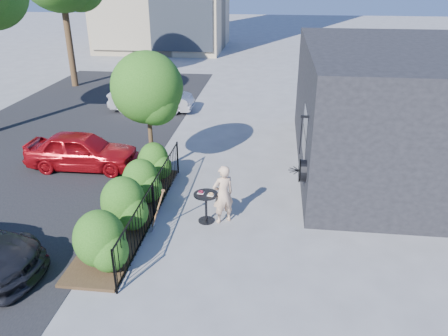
# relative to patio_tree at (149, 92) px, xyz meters

# --- Properties ---
(ground) EXTENTS (120.00, 120.00, 0.00)m
(ground) POSITION_rel_patio_tree_xyz_m (2.24, -2.76, -2.76)
(ground) COLOR gray
(ground) RESTS_ON ground
(shop_building) EXTENTS (6.22, 9.00, 4.00)m
(shop_building) POSITION_rel_patio_tree_xyz_m (7.73, 1.74, -0.76)
(shop_building) COLOR black
(shop_building) RESTS_ON ground
(fence) EXTENTS (0.05, 6.05, 1.10)m
(fence) POSITION_rel_patio_tree_xyz_m (0.74, -2.76, -2.20)
(fence) COLOR black
(fence) RESTS_ON ground
(planting_bed) EXTENTS (1.30, 6.00, 0.08)m
(planting_bed) POSITION_rel_patio_tree_xyz_m (0.04, -2.76, -2.72)
(planting_bed) COLOR #382616
(planting_bed) RESTS_ON ground
(shrubs) EXTENTS (1.10, 5.60, 1.24)m
(shrubs) POSITION_rel_patio_tree_xyz_m (0.14, -2.66, -2.06)
(shrubs) COLOR #205713
(shrubs) RESTS_ON ground
(patio_tree) EXTENTS (2.20, 2.20, 3.94)m
(patio_tree) POSITION_rel_patio_tree_xyz_m (0.00, 0.00, 0.00)
(patio_tree) COLOR #3F2B19
(patio_tree) RESTS_ON ground
(street) EXTENTS (9.00, 30.00, 0.01)m
(street) POSITION_rel_patio_tree_xyz_m (-4.76, 0.24, -2.76)
(street) COLOR black
(street) RESTS_ON ground
(cafe_table) EXTENTS (0.65, 0.65, 0.88)m
(cafe_table) POSITION_rel_patio_tree_xyz_m (2.14, -2.69, -2.20)
(cafe_table) COLOR black
(cafe_table) RESTS_ON ground
(woman) EXTENTS (0.71, 0.65, 1.63)m
(woman) POSITION_rel_patio_tree_xyz_m (2.59, -2.64, -1.95)
(woman) COLOR beige
(woman) RESTS_ON ground
(shovel) EXTENTS (0.43, 0.16, 1.25)m
(shovel) POSITION_rel_patio_tree_xyz_m (0.98, -3.34, -2.21)
(shovel) COLOR brown
(shovel) RESTS_ON ground
(car_red) EXTENTS (3.72, 1.53, 1.26)m
(car_red) POSITION_rel_patio_tree_xyz_m (-2.54, 0.26, -2.13)
(car_red) COLOR #A90E15
(car_red) RESTS_ON ground
(car_silver) EXTENTS (3.94, 1.46, 1.29)m
(car_silver) POSITION_rel_patio_tree_xyz_m (-1.99, 6.95, -2.12)
(car_silver) COLOR #AEAEB3
(car_silver) RESTS_ON ground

